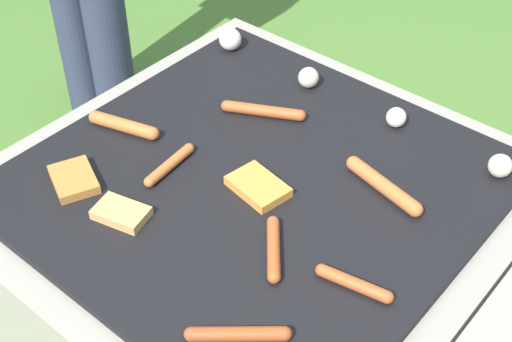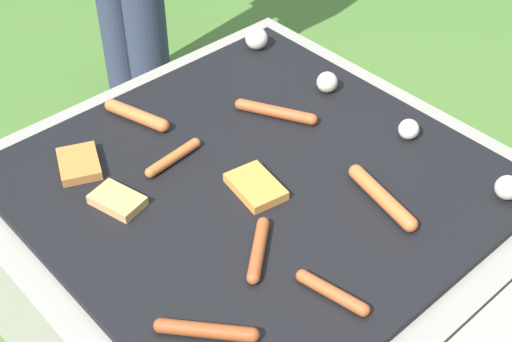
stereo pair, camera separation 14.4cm
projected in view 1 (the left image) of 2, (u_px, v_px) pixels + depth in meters
name	position (u px, v px, depth m)	size (l,w,h in m)	color
ground_plane	(256.00, 316.00, 1.76)	(14.00, 14.00, 0.00)	#47702D
grill	(256.00, 254.00, 1.61)	(0.99, 0.99, 0.45)	gray
sausage_mid_right	(170.00, 165.00, 1.47)	(0.04, 0.15, 0.02)	#B7602D
sausage_back_right	(263.00, 111.00, 1.61)	(0.18, 0.11, 0.03)	#A34C23
sausage_mid_left	(383.00, 185.00, 1.42)	(0.20, 0.07, 0.03)	#B7602D
sausage_back_left	(238.00, 334.00, 1.15)	(0.14, 0.12, 0.02)	#93421E
sausage_front_left	(124.00, 125.00, 1.57)	(0.17, 0.07, 0.03)	#B7602D
sausage_front_center	(354.00, 283.00, 1.23)	(0.14, 0.05, 0.02)	#A34C23
sausage_back_center	(274.00, 249.00, 1.29)	(0.11, 0.13, 0.02)	#A34C23
bread_slice_right	(74.00, 179.00, 1.44)	(0.13, 0.12, 0.02)	#B27033
bread_slice_center	(258.00, 187.00, 1.42)	(0.13, 0.10, 0.02)	#D18438
bread_slice_left	(121.00, 213.00, 1.37)	(0.12, 0.09, 0.02)	tan
mushroom_row	(331.00, 87.00, 1.66)	(0.80, 0.07, 0.06)	silver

